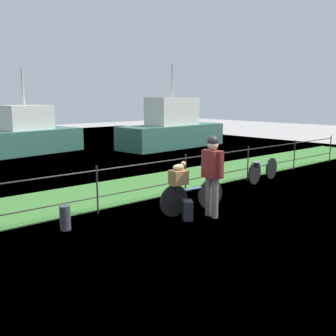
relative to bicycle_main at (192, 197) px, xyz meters
The scene contains 13 objects.
ground_plane 0.81m from the bicycle_main, 111.30° to the right, with size 60.00×60.00×0.00m, color #9E9993.
grass_strip 2.69m from the bicycle_main, 95.66° to the left, with size 27.00×2.40×0.03m, color #38702D.
harbor_water 8.91m from the bicycle_main, 91.70° to the left, with size 30.00×30.00×0.00m, color #60849E.
iron_fence 1.32m from the bicycle_main, 101.79° to the left, with size 18.04×0.04×1.03m.
bicycle_main is the anchor object (origin of this frame).
wooden_crate 0.58m from the bicycle_main, behind, with size 0.33×0.28×0.29m, color olive.
terrier_dog 0.76m from the bicycle_main, behind, with size 0.32×0.17×0.18m.
cyclist_person 0.81m from the bicycle_main, 76.64° to the right, with size 0.31×0.54×1.68m.
backpack_on_paving 0.53m from the bicycle_main, 144.32° to the right, with size 0.28×0.18×0.40m, color black.
mooring_bollard 2.66m from the bicycle_main, 163.31° to the left, with size 0.20×0.20×0.46m, color #38383D.
bicycle_parked 3.89m from the bicycle_main, 12.77° to the left, with size 1.66×0.27×0.64m.
moored_boat_mid 11.53m from the bicycle_main, 50.21° to the left, with size 6.02×2.43×4.09m.
moored_boat_far 11.63m from the bicycle_main, 85.31° to the left, with size 5.03×3.03×3.73m.
Camera 1 is at (-5.34, -4.94, 2.39)m, focal length 41.01 mm.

